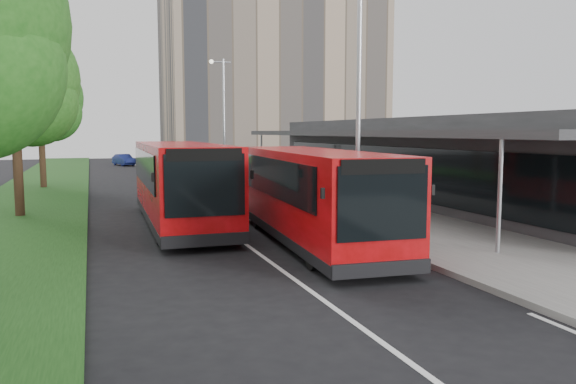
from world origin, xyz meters
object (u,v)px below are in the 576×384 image
at_px(tree_far, 40,103).
at_px(car_far, 124,160).
at_px(lamp_post_far, 223,111).
at_px(bollard, 255,179).
at_px(tree_mid, 14,88).
at_px(lamp_post_near, 356,91).
at_px(bus_second, 180,184).
at_px(car_near, 155,162).
at_px(litter_bin, 324,190).
at_px(bus_main, 312,196).

relative_size(tree_far, car_far, 2.25).
bearing_deg(car_far, lamp_post_far, -93.96).
distance_m(tree_far, bollard, 13.35).
xyz_separation_m(tree_mid, bollard, (11.92, 7.98, -4.47)).
xyz_separation_m(lamp_post_far, car_far, (-5.30, 21.21, -4.14)).
distance_m(tree_mid, lamp_post_near, 13.18).
bearing_deg(lamp_post_near, bollard, 87.00).
height_order(bus_second, car_near, bus_second).
height_order(car_near, car_far, car_near).
distance_m(lamp_post_near, bollard, 15.61).
xyz_separation_m(lamp_post_far, litter_bin, (1.98, -12.66, -4.08)).
bearing_deg(bus_main, lamp_post_near, 38.15).
bearing_deg(bus_main, lamp_post_far, 88.14).
relative_size(tree_mid, tree_far, 1.00).
bearing_deg(car_far, bus_main, -103.76).
relative_size(tree_mid, lamp_post_far, 0.98).
xyz_separation_m(litter_bin, car_near, (-4.72, 29.24, -0.05)).
xyz_separation_m(bus_second, litter_bin, (7.39, 4.12, -0.87)).
relative_size(lamp_post_near, bollard, 9.19).
relative_size(tree_far, bus_second, 0.75).
bearing_deg(bus_main, tree_far, 117.49).
bearing_deg(bus_second, lamp_post_far, 73.19).
relative_size(tree_mid, car_near, 2.26).
relative_size(car_near, car_far, 0.99).
relative_size(tree_far, lamp_post_near, 0.98).
xyz_separation_m(tree_far, bollard, (11.92, -4.02, -4.47)).
distance_m(lamp_post_near, litter_bin, 8.63).
distance_m(tree_mid, lamp_post_far, 17.08).
relative_size(lamp_post_near, litter_bin, 8.20).
bearing_deg(litter_bin, lamp_post_far, 98.89).
height_order(bus_second, bollard, bus_second).
bearing_deg(lamp_post_far, car_near, 99.40).
xyz_separation_m(bus_main, bus_second, (-3.26, 4.68, 0.07)).
bearing_deg(lamp_post_far, bus_second, -107.85).
distance_m(tree_mid, bollard, 15.02).
xyz_separation_m(litter_bin, car_far, (-7.28, 33.88, -0.06)).
relative_size(lamp_post_near, car_near, 2.31).
xyz_separation_m(lamp_post_far, bollard, (0.79, -4.97, -4.13)).
bearing_deg(bus_second, bollard, 63.38).
height_order(lamp_post_near, bus_main, lamp_post_near).
bearing_deg(lamp_post_near, litter_bin, 74.89).
relative_size(bus_second, car_near, 3.03).
height_order(litter_bin, car_near, car_near).
bearing_deg(car_far, tree_far, -122.72).
bearing_deg(tree_mid, tree_far, 90.00).
relative_size(litter_bin, bollard, 1.12).
height_order(bus_main, car_near, bus_main).
relative_size(tree_far, bus_main, 0.78).
bearing_deg(bus_second, tree_mid, 147.20).
height_order(lamp_post_far, litter_bin, lamp_post_far).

